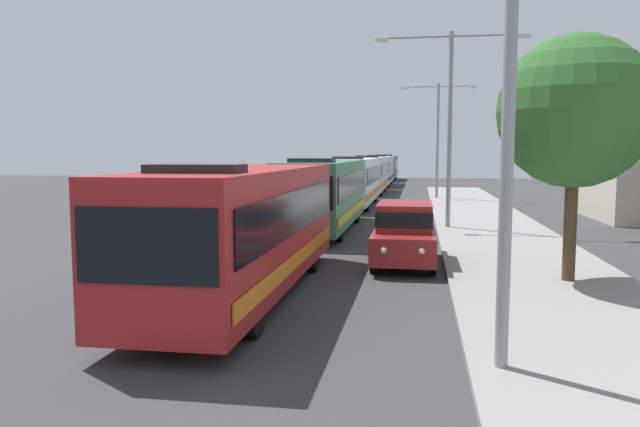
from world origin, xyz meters
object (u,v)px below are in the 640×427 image
Objects in this scene: streetlamp_mid at (450,108)px; bus_lead at (245,225)px; bus_second_in_line at (325,192)px; bus_middle at (354,180)px; bus_tail_end at (386,167)px; white_suv at (405,231)px; streetlamp_near at (511,39)px; bus_rear at (379,169)px; streetlamp_far at (438,129)px; bus_fourth_in_line at (370,173)px; roadside_tree at (575,112)px.

bus_lead is at bearing -112.12° from streetlamp_mid.
bus_middle is (0.00, 12.42, 0.00)m from bus_second_in_line.
bus_tail_end reaches higher than white_suv.
streetlamp_near is (5.40, -17.00, 3.39)m from bus_second_in_line.
bus_rear is 1.37× the size of streetlamp_far.
bus_fourth_in_line is (-0.00, 24.93, -0.00)m from bus_second_in_line.
bus_second_in_line is at bearing 107.62° from streetlamp_near.
bus_second_in_line reaches higher than white_suv.
bus_middle is 1.37× the size of streetlamp_mid.
bus_lead is 31.82m from streetlamp_far.
bus_tail_end is 1.32× the size of streetlamp_near.
bus_second_in_line is at bearing -90.00° from bus_tail_end.
streetlamp_near is at bearing -82.66° from bus_fourth_in_line.
roadside_tree is at bearing 69.56° from streetlamp_near.
streetlamp_far is at bearing 95.04° from roadside_tree.
bus_second_in_line is at bearing -106.04° from streetlamp_far.
bus_fourth_in_line and bus_tail_end have the same top height.
bus_lead is 62.19m from bus_tail_end.
roadside_tree is (7.95, -10.15, 2.75)m from bus_second_in_line.
bus_tail_end is at bearing 97.55° from roadside_tree.
bus_fourth_in_line is 1.28× the size of streetlamp_far.
white_suv is at bearing -86.33° from bus_tail_end.
bus_tail_end is 1.30× the size of streetlamp_far.
bus_fourth_in_line is at bearing 96.44° from white_suv.
white_suv is 0.53× the size of streetlamp_mid.
bus_rear is at bearing 90.00° from bus_lead.
streetlamp_mid is (5.40, -48.91, 3.68)m from bus_tail_end.
roadside_tree reaches higher than bus_tail_end.
bus_rear is 54.33m from streetlamp_near.
bus_tail_end is 49.35m from streetlamp_mid.
bus_second_in_line and bus_fourth_in_line have the same top height.
bus_middle is 12.51m from bus_fourth_in_line.
bus_fourth_in_line is 8.89m from streetlamp_far.
roadside_tree is (7.95, 2.24, 2.75)m from bus_lead.
bus_rear and bus_tail_end have the same top height.
streetlamp_near is at bearing -90.00° from streetlamp_mid.
bus_fourth_in_line is at bearing 102.76° from roadside_tree.
bus_rear is at bearing 95.71° from streetlamp_near.
bus_second_in_line is 1.02× the size of bus_tail_end.
bus_middle is 1.09× the size of bus_tail_end.
streetlamp_near is 1.30× the size of roadside_tree.
bus_second_in_line is 0.94× the size of bus_middle.
bus_second_in_line is at bearing 90.00° from bus_lead.
streetlamp_near is 35.77m from streetlamp_far.
bus_tail_end is 2.36× the size of white_suv.
white_suv is at bearing 50.83° from bus_lead.
bus_second_in_line is 1.29× the size of streetlamp_mid.
streetlamp_far is at bearing 80.17° from bus_lead.
bus_second_in_line is 1.32× the size of streetlamp_far.
roadside_tree reaches higher than bus_rear.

